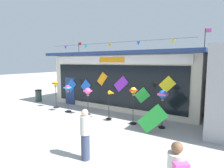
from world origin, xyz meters
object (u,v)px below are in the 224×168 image
(display_kite_on_ground, at_px, (152,119))
(kite_shop_building, at_px, (129,79))
(wind_spinner_center_right, at_px, (111,99))
(person_near_camera, at_px, (85,134))
(wind_spinner_center_left, at_px, (88,93))
(wind_spinner_far_right, at_px, (163,97))
(wind_spinner_far_left, at_px, (56,87))
(wind_spinner_right, at_px, (133,96))
(wind_spinner_left, at_px, (68,91))
(trash_bin, at_px, (39,96))

(display_kite_on_ground, bearing_deg, kite_shop_building, 128.20)
(wind_spinner_center_right, distance_m, person_near_camera, 4.32)
(wind_spinner_center_left, distance_m, wind_spinner_center_right, 1.67)
(wind_spinner_center_left, distance_m, wind_spinner_far_right, 4.43)
(wind_spinner_far_left, xyz_separation_m, display_kite_on_ground, (7.31, -0.91, -0.76))
(person_near_camera, xyz_separation_m, display_kite_on_ground, (1.02, 3.28, -0.18))
(wind_spinner_center_right, height_order, wind_spinner_right, wind_spinner_right)
(wind_spinner_right, distance_m, person_near_camera, 4.06)
(wind_spinner_far_left, height_order, display_kite_on_ground, wind_spinner_far_left)
(wind_spinner_left, height_order, wind_spinner_far_right, wind_spinner_far_right)
(kite_shop_building, relative_size, wind_spinner_right, 5.68)
(wind_spinner_center_left, xyz_separation_m, trash_bin, (-5.86, 0.85, -0.86))
(trash_bin, bearing_deg, wind_spinner_far_right, -3.50)
(wind_spinner_right, bearing_deg, trash_bin, 174.50)
(kite_shop_building, distance_m, wind_spinner_center_right, 4.05)
(wind_spinner_far_right, xyz_separation_m, person_near_camera, (-1.15, -4.23, -0.65))
(kite_shop_building, height_order, wind_spinner_center_left, kite_shop_building)
(wind_spinner_far_left, distance_m, display_kite_on_ground, 7.40)
(wind_spinner_center_left, relative_size, wind_spinner_center_right, 1.02)
(wind_spinner_left, distance_m, trash_bin, 4.54)
(wind_spinner_right, bearing_deg, wind_spinner_center_left, 179.89)
(wind_spinner_far_left, relative_size, display_kite_on_ground, 1.50)
(wind_spinner_far_right, bearing_deg, wind_spinner_center_right, -175.07)
(kite_shop_building, bearing_deg, wind_spinner_center_left, -100.22)
(wind_spinner_far_left, relative_size, person_near_camera, 1.12)
(wind_spinner_far_left, distance_m, wind_spinner_center_right, 4.69)
(kite_shop_building, xyz_separation_m, wind_spinner_center_left, (-0.69, -3.84, -0.58))
(wind_spinner_right, xyz_separation_m, person_near_camera, (0.28, -4.01, -0.60))
(wind_spinner_center_right, bearing_deg, display_kite_on_ground, -15.05)
(person_near_camera, bearing_deg, kite_shop_building, 137.72)
(kite_shop_building, height_order, person_near_camera, kite_shop_building)
(kite_shop_building, relative_size, person_near_camera, 6.41)
(wind_spinner_far_right, distance_m, person_near_camera, 4.43)
(wind_spinner_far_left, xyz_separation_m, wind_spinner_far_right, (7.44, 0.04, 0.07))
(wind_spinner_far_left, distance_m, wind_spinner_center_left, 3.03)
(wind_spinner_center_left, distance_m, person_near_camera, 5.20)
(wind_spinner_left, relative_size, wind_spinner_far_right, 0.94)
(wind_spinner_left, distance_m, wind_spinner_center_left, 1.52)
(kite_shop_building, relative_size, wind_spinner_left, 6.23)
(kite_shop_building, relative_size, wind_spinner_center_right, 6.68)
(display_kite_on_ground, bearing_deg, wind_spinner_far_left, 172.93)
(wind_spinner_far_left, height_order, wind_spinner_left, wind_spinner_far_left)
(wind_spinner_center_left, relative_size, wind_spinner_right, 0.86)
(person_near_camera, bearing_deg, wind_spinner_center_right, 141.55)
(wind_spinner_far_right, relative_size, person_near_camera, 1.09)
(wind_spinner_far_right, bearing_deg, wind_spinner_left, -176.36)
(wind_spinner_center_left, bearing_deg, wind_spinner_far_right, 2.81)
(wind_spinner_far_right, xyz_separation_m, trash_bin, (-10.28, 0.63, -1.03))
(wind_spinner_center_right, xyz_separation_m, trash_bin, (-7.52, 0.87, -0.70))
(wind_spinner_far_left, height_order, person_near_camera, wind_spinner_far_left)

